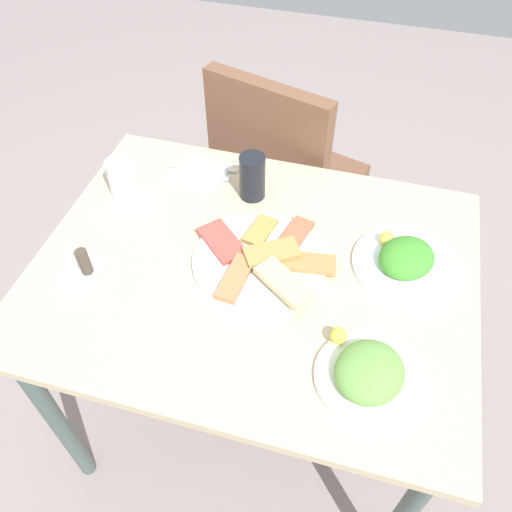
{
  "coord_description": "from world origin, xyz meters",
  "views": [
    {
      "loc": [
        0.21,
        -0.74,
        1.64
      ],
      "look_at": [
        0.0,
        0.01,
        0.76
      ],
      "focal_mm": 36.27,
      "sensor_mm": 36.0,
      "label": 1
    }
  ],
  "objects": [
    {
      "name": "ground_plane",
      "position": [
        0.0,
        0.0,
        0.0
      ],
      "size": [
        6.0,
        6.0,
        0.0
      ],
      "primitive_type": "plane",
      "color": "gray"
    },
    {
      "name": "dining_table",
      "position": [
        0.0,
        0.0,
        0.64
      ],
      "size": [
        1.0,
        0.78,
        0.73
      ],
      "color": "beige",
      "rests_on": "ground_plane"
    },
    {
      "name": "dining_chair",
      "position": [
        -0.07,
        0.6,
        0.51
      ],
      "size": [
        0.52,
        0.52,
        0.9
      ],
      "color": "brown",
      "rests_on": "ground_plane"
    },
    {
      "name": "pide_platter",
      "position": [
        0.01,
        0.02,
        0.75
      ],
      "size": [
        0.35,
        0.31,
        0.04
      ],
      "color": "white",
      "rests_on": "dining_table"
    },
    {
      "name": "salad_plate_greens",
      "position": [
        0.33,
        0.1,
        0.75
      ],
      "size": [
        0.24,
        0.24,
        0.06
      ],
      "color": "white",
      "rests_on": "dining_table"
    },
    {
      "name": "salad_plate_rice",
      "position": [
        0.29,
        -0.21,
        0.76
      ],
      "size": [
        0.21,
        0.21,
        0.06
      ],
      "color": "white",
      "rests_on": "dining_table"
    },
    {
      "name": "soda_can",
      "position": [
        -0.07,
        0.23,
        0.8
      ],
      "size": [
        0.08,
        0.08,
        0.12
      ],
      "primitive_type": "cylinder",
      "rotation": [
        0.0,
        0.0,
        4.86
      ],
      "color": "black",
      "rests_on": "dining_table"
    },
    {
      "name": "drinking_glass",
      "position": [
        -0.4,
        0.16,
        0.78
      ],
      "size": [
        0.07,
        0.07,
        0.09
      ],
      "primitive_type": "cylinder",
      "color": "silver",
      "rests_on": "dining_table"
    },
    {
      "name": "paper_napkin",
      "position": [
        -0.23,
        0.28,
        0.74
      ],
      "size": [
        0.16,
        0.16,
        0.0
      ],
      "primitive_type": "cube",
      "rotation": [
        0.0,
        0.0,
        -0.22
      ],
      "color": "white",
      "rests_on": "dining_table"
    },
    {
      "name": "fork",
      "position": [
        -0.23,
        0.26,
        0.74
      ],
      "size": [
        0.18,
        0.04,
        0.0
      ],
      "primitive_type": "cube",
      "rotation": [
        0.0,
        0.0,
        0.14
      ],
      "color": "silver",
      "rests_on": "paper_napkin"
    },
    {
      "name": "spoon",
      "position": [
        -0.23,
        0.3,
        0.74
      ],
      "size": [
        0.19,
        0.04,
        0.0
      ],
      "primitive_type": "cube",
      "rotation": [
        0.0,
        0.0,
        0.13
      ],
      "color": "silver",
      "rests_on": "paper_napkin"
    },
    {
      "name": "condiment_caddy",
      "position": [
        -0.37,
        -0.12,
        0.76
      ],
      "size": [
        0.1,
        0.1,
        0.08
      ],
      "color": "#B2B2B7",
      "rests_on": "dining_table"
    }
  ]
}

